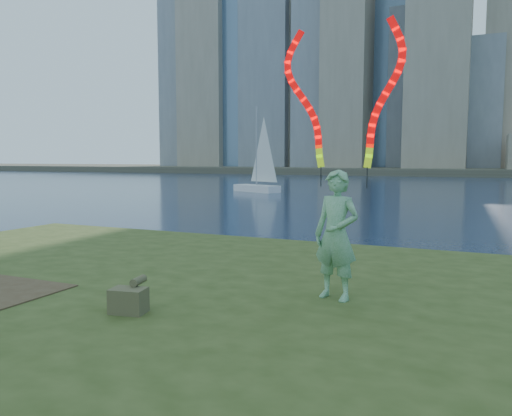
% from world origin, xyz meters
% --- Properties ---
extents(ground, '(320.00, 320.00, 0.00)m').
position_xyz_m(ground, '(0.00, 0.00, 0.00)').
color(ground, '#192640').
rests_on(ground, ground).
extents(grassy_knoll, '(20.00, 18.00, 0.80)m').
position_xyz_m(grassy_knoll, '(0.00, -2.30, 0.34)').
color(grassy_knoll, '#354418').
rests_on(grassy_knoll, ground).
extents(far_shore, '(320.00, 40.00, 1.20)m').
position_xyz_m(far_shore, '(0.00, 95.00, 0.60)').
color(far_shore, '#4A4536').
rests_on(far_shore, ground).
extents(woman_with_ribbons, '(2.08, 0.71, 4.22)m').
position_xyz_m(woman_with_ribbons, '(3.35, -0.71, 2.19)').
color(woman_with_ribbons, '#1A7121').
rests_on(woman_with_ribbons, grassy_knoll).
extents(canvas_bag, '(0.51, 0.57, 0.44)m').
position_xyz_m(canvas_bag, '(1.02, -2.48, 0.98)').
color(canvas_bag, '#484729').
rests_on(canvas_bag, grassy_knoll).
extents(sailboat, '(4.71, 3.18, 7.27)m').
position_xyz_m(sailboat, '(-11.93, 31.20, 1.25)').
color(sailboat, white).
rests_on(sailboat, ground).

